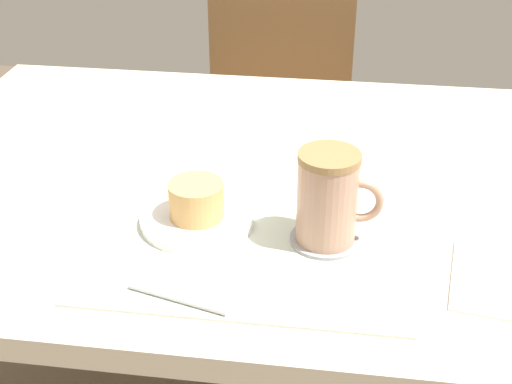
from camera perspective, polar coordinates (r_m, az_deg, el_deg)
name	(u,v)px	position (r m, az deg, el deg)	size (l,w,h in m)	color
dining_table	(285,214)	(1.16, 2.32, -1.73)	(1.27, 0.84, 0.71)	beige
wooden_chair	(276,109)	(1.88, 1.64, 6.63)	(0.43, 0.43, 0.88)	brown
placemat	(252,237)	(0.98, -0.32, -3.61)	(0.42, 0.35, 0.00)	silver
pastry_plate	(197,219)	(1.00, -4.72, -2.19)	(0.16, 0.16, 0.01)	white
pastry	(196,200)	(0.98, -4.80, -0.63)	(0.08, 0.08, 0.05)	#E0A860
coffee_coaster	(325,239)	(0.97, 5.52, -3.78)	(0.09, 0.09, 0.01)	#99999E
coffee_mug	(329,197)	(0.93, 5.85, -0.41)	(0.11, 0.08, 0.13)	tan
teaspoon	(177,298)	(0.86, -6.31, -8.44)	(0.01, 0.01, 0.13)	silver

